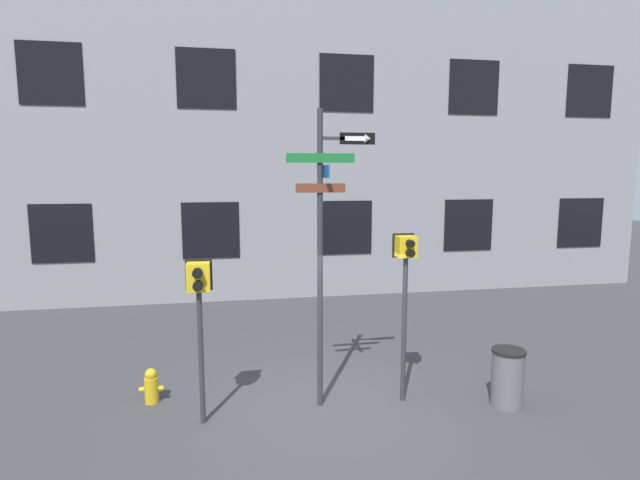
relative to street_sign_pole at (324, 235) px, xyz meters
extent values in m
plane|color=#38383A|center=(0.02, -0.24, -2.81)|extent=(60.00, 60.00, 0.00)
cube|color=gray|center=(0.02, 7.33, 3.55)|extent=(24.00, 0.60, 12.71)
cube|color=black|center=(-5.98, 7.01, -0.69)|extent=(1.62, 0.03, 1.62)
cube|color=black|center=(-1.98, 7.01, -0.69)|extent=(1.62, 0.03, 1.62)
cube|color=black|center=(2.02, 7.01, -0.69)|extent=(1.62, 0.03, 1.62)
cube|color=black|center=(6.02, 7.01, -0.69)|extent=(1.62, 0.03, 1.62)
cube|color=black|center=(10.02, 7.01, -0.69)|extent=(1.62, 0.03, 1.62)
cube|color=black|center=(-5.98, 7.01, 3.55)|extent=(1.62, 0.03, 1.62)
cube|color=black|center=(-1.98, 7.01, 3.55)|extent=(1.62, 0.03, 1.62)
cube|color=black|center=(2.02, 7.01, 3.55)|extent=(1.62, 0.03, 1.62)
cube|color=black|center=(6.02, 7.01, 3.55)|extent=(1.62, 0.03, 1.62)
cube|color=black|center=(10.02, 7.01, 3.55)|extent=(1.62, 0.03, 1.62)
cylinder|color=#2D2D33|center=(-0.06, 0.01, -0.43)|extent=(0.09, 0.09, 4.75)
cube|color=#2D2D33|center=(0.23, 0.01, 1.50)|extent=(0.59, 0.05, 0.05)
cube|color=#196B2D|center=(-0.06, -0.05, 1.20)|extent=(1.06, 0.02, 0.14)
cube|color=#14478C|center=(0.00, 0.01, 0.99)|extent=(0.02, 0.80, 0.19)
cube|color=brown|center=(-0.06, -0.05, 0.74)|extent=(0.77, 0.02, 0.14)
cube|color=black|center=(0.52, -0.01, 1.50)|extent=(0.56, 0.02, 0.18)
cube|color=white|center=(0.48, -0.02, 1.50)|extent=(0.32, 0.01, 0.07)
cone|color=white|center=(0.68, -0.02, 1.50)|extent=(0.10, 0.14, 0.14)
cylinder|color=#2D2D33|center=(-1.92, -0.24, -1.78)|extent=(0.08, 0.08, 2.06)
cube|color=gold|center=(-1.92, -0.24, -0.54)|extent=(0.33, 0.26, 0.41)
cube|color=black|center=(-1.92, -0.10, -0.54)|extent=(0.39, 0.02, 0.47)
cylinder|color=black|center=(-1.92, -0.43, -0.45)|extent=(0.14, 0.12, 0.14)
cylinder|color=black|center=(-1.92, -0.43, -0.63)|extent=(0.14, 0.12, 0.14)
cylinder|color=silver|center=(-1.92, -0.37, -0.45)|extent=(0.12, 0.01, 0.12)
cylinder|color=#2D2D33|center=(1.33, -0.07, -1.59)|extent=(0.08, 0.08, 2.44)
cube|color=gold|center=(1.33, -0.07, -0.20)|extent=(0.30, 0.26, 0.34)
cube|color=black|center=(1.33, 0.07, -0.20)|extent=(0.36, 0.02, 0.40)
cylinder|color=black|center=(1.33, -0.26, -0.13)|extent=(0.12, 0.12, 0.12)
cylinder|color=black|center=(1.33, -0.26, -0.28)|extent=(0.12, 0.12, 0.12)
cylinder|color=orange|center=(1.33, -0.20, -0.13)|extent=(0.09, 0.01, 0.09)
cylinder|color=gold|center=(-2.79, 0.60, -2.59)|extent=(0.23, 0.23, 0.43)
sphere|color=gold|center=(-2.79, 0.60, -2.32)|extent=(0.19, 0.19, 0.19)
cylinder|color=gold|center=(-2.95, 0.60, -2.57)|extent=(0.08, 0.08, 0.08)
cylinder|color=gold|center=(-2.64, 0.60, -2.57)|extent=(0.08, 0.08, 0.08)
cylinder|color=#59595B|center=(2.93, -0.57, -2.35)|extent=(0.51, 0.51, 0.91)
cylinder|color=black|center=(2.93, -0.57, -1.88)|extent=(0.54, 0.54, 0.04)
camera|label=1|loc=(-1.47, -7.61, 0.99)|focal=28.00mm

